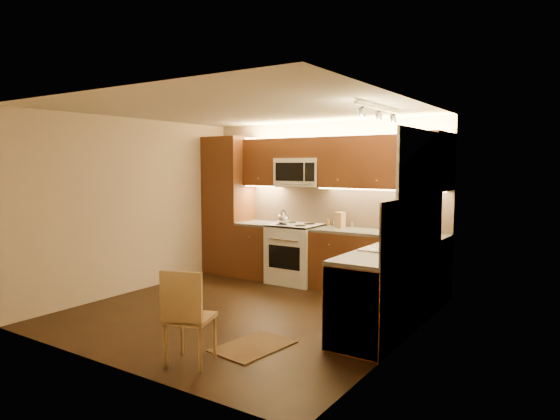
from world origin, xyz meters
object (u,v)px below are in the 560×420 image
Objects in this scene: toaster_oven at (401,223)px; microwave at (300,172)px; stove at (295,254)px; sink at (394,241)px; kettle at (283,217)px; dining_chair at (190,315)px; knife_block at (340,220)px; soap_bottle at (429,234)px.

microwave is at bearing 177.97° from toaster_oven.
microwave reaches higher than stove.
sink is 3.79× the size of kettle.
knife_block is at bearing 73.07° from dining_chair.
kettle is 0.25× the size of dining_chair.
dining_chair is at bearing -89.98° from knife_block.
kettle is (-2.15, 1.00, 0.06)m from sink.
dining_chair is (-1.41, -2.61, -0.56)m from soap_bottle.
dining_chair is (0.83, -3.35, -1.27)m from microwave.
sink is 4.00× the size of soap_bottle.
knife_block is at bearing 141.48° from soap_bottle.
soap_bottle reaches higher than sink.
soap_bottle is 3.02m from dining_chair.
stove is 3.32m from dining_chair.
toaster_oven is 0.98m from soap_bottle.
soap_bottle is (0.61, -0.77, -0.01)m from toaster_oven.
toaster_oven reaches higher than sink.
toaster_oven is 0.45× the size of dining_chair.
toaster_oven is at bearing 1.22° from microwave.
kettle is at bearing 88.43° from dining_chair.
microwave is 0.88× the size of sink.
microwave reaches higher than dining_chair.
microwave reaches higher than kettle.
soap_bottle is (2.24, -0.73, -0.71)m from microwave.
stove is 1.27m from microwave.
knife_block is (0.85, 0.26, -0.02)m from kettle.
sink is 2.45m from dining_chair.
microwave is 2.48m from sink.
toaster_oven is at bearing 0.39° from knife_block.
sink is at bearing -77.23° from toaster_oven.
sink is at bearing -127.72° from soap_bottle.
sink is (2.00, -1.26, -0.74)m from microwave.
dining_chair is at bearing -119.34° from sink.
knife_block is 0.26× the size of dining_chair.
microwave is 3.25× the size of knife_block.
soap_bottle is at bearing 42.54° from dining_chair.
dining_chair is (0.12, -3.34, -0.57)m from knife_block.
sink is 0.95× the size of dining_chair.
knife_block is (-0.93, -0.04, -0.00)m from toaster_oven.
soap_bottle is at bearing 65.44° from sink.
kettle is (-0.15, -0.26, -0.69)m from microwave.
microwave is at bearing 177.41° from knife_block.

